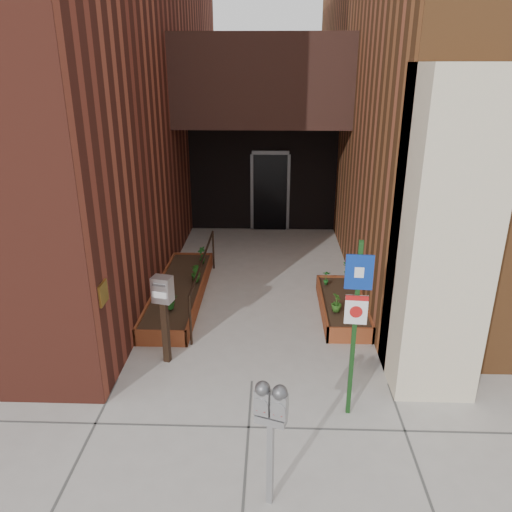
{
  "coord_description": "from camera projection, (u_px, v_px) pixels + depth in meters",
  "views": [
    {
      "loc": [
        0.28,
        -6.18,
        4.39
      ],
      "look_at": [
        -0.0,
        1.8,
        1.29
      ],
      "focal_mm": 35.0,
      "sensor_mm": 36.0,
      "label": 1
    }
  ],
  "objects": [
    {
      "name": "shrub_right_c",
      "position": [
        350.0,
        271.0,
        10.01
      ],
      "size": [
        0.34,
        0.34,
        0.37
      ],
      "primitive_type": "imported",
      "rotation": [
        0.0,
        0.0,
        4.72
      ],
      "color": "#1C621E",
      "rests_on": "planter_right"
    },
    {
      "name": "parking_meter",
      "position": [
        271.0,
        413.0,
        4.92
      ],
      "size": [
        0.35,
        0.22,
        1.5
      ],
      "color": "#939395",
      "rests_on": "ground"
    },
    {
      "name": "shrub_left_d",
      "position": [
        202.0,
        255.0,
        10.82
      ],
      "size": [
        0.28,
        0.28,
        0.38
      ],
      "primitive_type": "imported",
      "rotation": [
        0.0,
        0.0,
        5.39
      ],
      "color": "#18541A",
      "rests_on": "planter_left"
    },
    {
      "name": "sign_post",
      "position": [
        356.0,
        313.0,
        6.15
      ],
      "size": [
        0.33,
        0.09,
        2.45
      ],
      "color": "#173E16",
      "rests_on": "ground"
    },
    {
      "name": "payment_dropbox",
      "position": [
        163.0,
        301.0,
        7.49
      ],
      "size": [
        0.33,
        0.28,
        1.44
      ],
      "color": "black",
      "rests_on": "ground"
    },
    {
      "name": "shrub_right_a",
      "position": [
        337.0,
        303.0,
        8.73
      ],
      "size": [
        0.2,
        0.2,
        0.33
      ],
      "primitive_type": "imported",
      "rotation": [
        0.0,
        0.0,
        1.49
      ],
      "color": "#2A5919",
      "rests_on": "planter_right"
    },
    {
      "name": "handrail",
      "position": [
        203.0,
        265.0,
        9.59
      ],
      "size": [
        0.04,
        3.34,
        0.9
      ],
      "color": "black",
      "rests_on": "ground"
    },
    {
      "name": "shrub_right_b",
      "position": [
        326.0,
        278.0,
        9.79
      ],
      "size": [
        0.17,
        0.17,
        0.3
      ],
      "primitive_type": "imported",
      "rotation": [
        0.0,
        0.0,
        3.06
      ],
      "color": "#1B5F1E",
      "rests_on": "planter_right"
    },
    {
      "name": "shrub_left_a",
      "position": [
        170.0,
        300.0,
        8.83
      ],
      "size": [
        0.34,
        0.34,
        0.32
      ],
      "primitive_type": "imported",
      "rotation": [
        0.0,
        0.0,
        0.22
      ],
      "color": "#195017",
      "rests_on": "planter_left"
    },
    {
      "name": "shrub_left_c",
      "position": [
        196.0,
        272.0,
        9.99
      ],
      "size": [
        0.26,
        0.26,
        0.34
      ],
      "primitive_type": "imported",
      "rotation": [
        0.0,
        0.0,
        3.64
      ],
      "color": "#285718",
      "rests_on": "planter_left"
    },
    {
      "name": "shrub_left_b",
      "position": [
        195.0,
        274.0,
        9.93
      ],
      "size": [
        0.24,
        0.24,
        0.33
      ],
      "primitive_type": "imported",
      "rotation": [
        0.0,
        0.0,
        2.0
      ],
      "color": "#23621C",
      "rests_on": "planter_left"
    },
    {
      "name": "ground",
      "position": [
        252.0,
        381.0,
        7.36
      ],
      "size": [
        80.0,
        80.0,
        0.0
      ],
      "primitive_type": "plane",
      "color": "#9E9991",
      "rests_on": "ground"
    },
    {
      "name": "planter_left",
      "position": [
        180.0,
        293.0,
        9.87
      ],
      "size": [
        0.9,
        3.6,
        0.3
      ],
      "color": "maroon",
      "rests_on": "ground"
    },
    {
      "name": "planter_right",
      "position": [
        342.0,
        307.0,
        9.31
      ],
      "size": [
        0.8,
        2.2,
        0.3
      ],
      "color": "maroon",
      "rests_on": "ground"
    },
    {
      "name": "architecture",
      "position": [
        256.0,
        36.0,
        11.98
      ],
      "size": [
        20.0,
        14.6,
        10.0
      ],
      "color": "maroon",
      "rests_on": "ground"
    }
  ]
}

